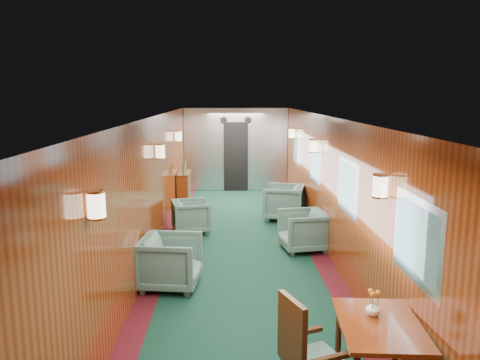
{
  "coord_description": "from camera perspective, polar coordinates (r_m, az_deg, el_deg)",
  "views": [
    {
      "loc": [
        -0.23,
        -7.56,
        2.76
      ],
      "look_at": [
        0.0,
        1.26,
        1.15
      ],
      "focal_mm": 35.0,
      "sensor_mm": 36.0,
      "label": 1
    }
  ],
  "objects": [
    {
      "name": "room",
      "position": [
        7.65,
        0.25,
        1.88
      ],
      "size": [
        12.0,
        12.1,
        2.4
      ],
      "color": "#0D3021",
      "rests_on": "ground"
    },
    {
      "name": "bulkhead",
      "position": [
        13.57,
        -0.51,
        3.67
      ],
      "size": [
        2.98,
        0.17,
        2.39
      ],
      "color": "silver",
      "rests_on": "ground"
    },
    {
      "name": "windows_right",
      "position": [
        8.11,
        10.76,
        0.86
      ],
      "size": [
        0.02,
        8.6,
        0.8
      ],
      "color": "#A8ABAF",
      "rests_on": "ground"
    },
    {
      "name": "wall_sconces",
      "position": [
        8.19,
        0.13,
        3.54
      ],
      "size": [
        2.97,
        7.97,
        0.25
      ],
      "color": "#FFE9C6",
      "rests_on": "ground"
    },
    {
      "name": "dining_table",
      "position": [
        4.57,
        16.61,
        -17.71
      ],
      "size": [
        0.79,
        1.07,
        0.76
      ],
      "rotation": [
        0.0,
        0.0,
        -0.08
      ],
      "color": "maroon",
      "rests_on": "ground"
    },
    {
      "name": "side_chair",
      "position": [
        4.31,
        7.87,
        -19.96
      ],
      "size": [
        0.62,
        0.63,
        1.09
      ],
      "rotation": [
        0.0,
        0.0,
        0.37
      ],
      "color": "#1B3F39",
      "rests_on": "ground"
    },
    {
      "name": "credenza",
      "position": [
        11.88,
        -6.83,
        -1.02
      ],
      "size": [
        0.3,
        0.95,
        1.13
      ],
      "color": "maroon",
      "rests_on": "ground"
    },
    {
      "name": "flower_vase",
      "position": [
        4.61,
        15.91,
        -14.8
      ],
      "size": [
        0.13,
        0.13,
        0.14
      ],
      "primitive_type": "imported",
      "rotation": [
        0.0,
        0.0,
        0.0
      ],
      "color": "white",
      "rests_on": "dining_table"
    },
    {
      "name": "armchair_left_near",
      "position": [
        6.93,
        -8.44,
        -9.84
      ],
      "size": [
        0.93,
        0.91,
        0.76
      ],
      "primitive_type": "imported",
      "rotation": [
        0.0,
        0.0,
        1.45
      ],
      "color": "#1B3F39",
      "rests_on": "ground"
    },
    {
      "name": "armchair_left_far",
      "position": [
        9.56,
        -5.96,
        -4.44
      ],
      "size": [
        0.87,
        0.86,
        0.66
      ],
      "primitive_type": "imported",
      "rotation": [
        0.0,
        0.0,
        1.8
      ],
      "color": "#1B3F39",
      "rests_on": "ground"
    },
    {
      "name": "armchair_right_near",
      "position": [
        8.51,
        7.7,
        -6.13
      ],
      "size": [
        0.9,
        0.88,
        0.72
      ],
      "primitive_type": "imported",
      "rotation": [
        0.0,
        0.0,
        -1.42
      ],
      "color": "#1B3F39",
      "rests_on": "ground"
    },
    {
      "name": "armchair_right_far",
      "position": [
        10.52,
        5.34,
        -2.71
      ],
      "size": [
        1.04,
        1.02,
        0.78
      ],
      "primitive_type": "imported",
      "rotation": [
        0.0,
        0.0,
        -1.81
      ],
      "color": "#1B3F39",
      "rests_on": "ground"
    }
  ]
}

